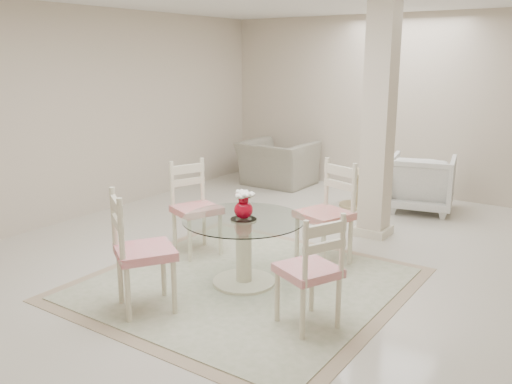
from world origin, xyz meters
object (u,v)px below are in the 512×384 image
Objects in this scene: armchair_white at (422,183)px; dining_table at (244,251)px; dining_chair_east at (314,263)px; dining_chair_south at (135,243)px; dining_chair_west at (193,201)px; side_table at (357,190)px; red_vase at (244,204)px; dining_chair_north at (330,205)px; recliner_taupe at (277,163)px; column at (379,122)px.

dining_table is at bearing 68.80° from armchair_white.
dining_chair_south reaches higher than dining_chair_east.
dining_chair_west is 2.16× the size of side_table.
dining_chair_south is at bearing 65.51° from armchair_white.
dining_chair_west reaches higher than side_table.
dining_table is 0.45m from red_vase.
red_vase is 0.23× the size of dining_chair_north.
red_vase is 0.25× the size of dining_chair_east.
dining_chair_west is 2.81m from side_table.
side_table is (0.15, 4.04, -0.36)m from dining_chair_south.
dining_chair_east is at bearing -125.18° from dining_chair_south.
recliner_taupe is at bearing 162.76° from side_table.
dining_chair_north reaches higher than dining_chair_west.
dining_chair_north is at bearing -133.57° from dining_chair_east.
dining_chair_east is 1.45m from dining_chair_south.
dining_chair_west is 0.99× the size of recliner_taupe.
dining_chair_west is (-0.94, 0.40, 0.25)m from dining_table.
recliner_taupe is (-0.96, 3.22, -0.22)m from dining_chair_west.
armchair_white is at bearing 22.27° from side_table.
side_table is at bearing 8.15° from dining_chair_west.
armchair_white is (-0.39, 3.83, -0.16)m from dining_chair_east.
dining_chair_east is at bearing -22.92° from red_vase.
column is 1.34m from dining_chair_north.
recliner_taupe is at bearing -16.35° from armchair_white.
side_table is at bearing 163.39° from recliner_taupe.
dining_chair_south is at bearing -95.05° from dining_chair_north.
dining_chair_north reaches higher than armchair_white.
dining_chair_east is at bearing 83.65° from armchair_white.
column is 3.17× the size of armchair_white.
dining_chair_south reaches higher than armchair_white.
red_vase is 0.24× the size of dining_chair_west.
dining_chair_west is 0.97× the size of dining_chair_south.
column is at bearing 72.73° from armchair_white.
side_table is (-0.81, -0.33, -0.15)m from armchair_white.
dining_chair_east is 1.45m from dining_chair_north.
dining_table is at bearing -90.62° from dining_chair_west.
column is 2.32× the size of dining_chair_north.
red_vase is at bearing -101.49° from column.
red_vase is (0.00, -0.00, 0.45)m from dining_table.
dining_chair_south is (0.53, -1.33, 0.02)m from dining_chair_west.
dining_chair_north reaches higher than side_table.
dining_chair_north is at bearing -91.56° from column.
dining_chair_east is 0.94× the size of dining_chair_west.
dining_table is 3.48m from armchair_white.
armchair_white is (0.15, 2.49, -0.22)m from dining_chair_north.
dining_chair_east is at bearing -78.20° from column.
column reaches higher than recliner_taupe.
dining_chair_east is 3.72m from side_table.
column reaches higher than dining_chair_south.
recliner_taupe is (-1.50, 4.55, -0.24)m from dining_chair_south.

